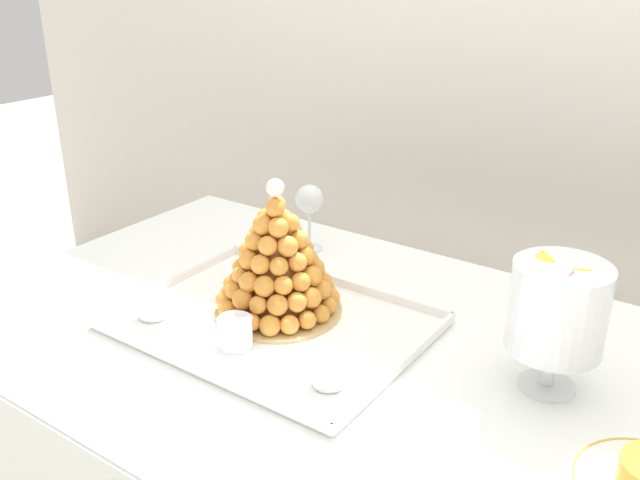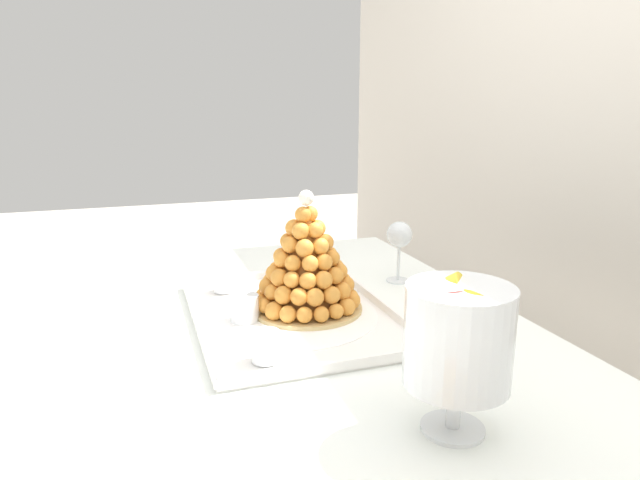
% 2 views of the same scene
% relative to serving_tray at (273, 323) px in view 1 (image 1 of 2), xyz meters
% --- Properties ---
extents(backdrop_wall, '(4.80, 0.10, 2.50)m').
position_rel_serving_tray_xyz_m(backdrop_wall, '(0.26, 1.09, 0.50)').
color(backdrop_wall, silver).
rests_on(backdrop_wall, ground_plane).
extents(buffet_table, '(1.75, 0.89, 0.75)m').
position_rel_serving_tray_xyz_m(buffet_table, '(0.26, 0.03, -0.08)').
color(buffet_table, brown).
rests_on(buffet_table, ground_plane).
extents(serving_tray, '(0.55, 0.41, 0.02)m').
position_rel_serving_tray_xyz_m(serving_tray, '(0.00, 0.00, 0.00)').
color(serving_tray, white).
rests_on(serving_tray, buffet_table).
extents(croquembouche, '(0.24, 0.24, 0.26)m').
position_rel_serving_tray_xyz_m(croquembouche, '(-0.02, 0.04, 0.10)').
color(croquembouche, tan).
rests_on(croquembouche, serving_tray).
extents(dessert_cup_left, '(0.05, 0.05, 0.05)m').
position_rel_serving_tray_xyz_m(dessert_cup_left, '(-0.20, -0.11, 0.02)').
color(dessert_cup_left, silver).
rests_on(dessert_cup_left, serving_tray).
extents(dessert_cup_mid_left, '(0.06, 0.06, 0.05)m').
position_rel_serving_tray_xyz_m(dessert_cup_mid_left, '(-0.00, -0.10, 0.03)').
color(dessert_cup_mid_left, silver).
rests_on(dessert_cup_mid_left, serving_tray).
extents(dessert_cup_centre, '(0.05, 0.05, 0.05)m').
position_rel_serving_tray_xyz_m(dessert_cup_centre, '(0.20, -0.10, 0.03)').
color(dessert_cup_centre, silver).
rests_on(dessert_cup_centre, serving_tray).
extents(macaron_goblet, '(0.15, 0.15, 0.23)m').
position_rel_serving_tray_xyz_m(macaron_goblet, '(0.48, 0.10, 0.14)').
color(macaron_goblet, white).
rests_on(macaron_goblet, buffet_table).
extents(wine_glass, '(0.07, 0.07, 0.16)m').
position_rel_serving_tray_xyz_m(wine_glass, '(-0.15, 0.33, 0.11)').
color(wine_glass, silver).
rests_on(wine_glass, buffet_table).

